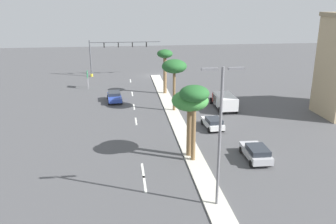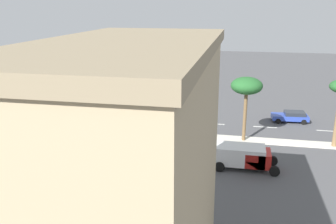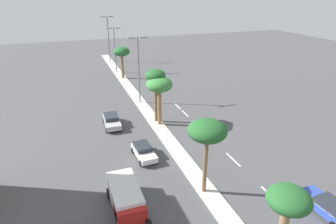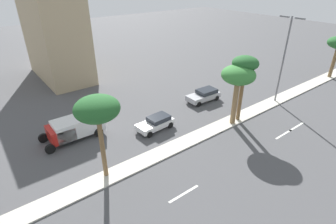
# 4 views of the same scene
# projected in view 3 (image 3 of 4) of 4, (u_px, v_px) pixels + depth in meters

# --- Properties ---
(ground_plane) EXTENTS (160.00, 160.00, 0.00)m
(ground_plane) POSITION_uv_depth(u_px,v_px,m) (170.00, 142.00, 34.03)
(ground_plane) COLOR #4C4C4F
(median_curb) EXTENTS (1.80, 84.56, 0.12)m
(median_curb) POSITION_uv_depth(u_px,v_px,m) (148.00, 112.00, 42.13)
(median_curb) COLOR beige
(median_curb) RESTS_ON ground
(lane_stripe_front) EXTENTS (0.20, 2.80, 0.01)m
(lane_stripe_front) POSITION_uv_depth(u_px,v_px,m) (271.00, 196.00, 25.13)
(lane_stripe_front) COLOR silver
(lane_stripe_front) RESTS_ON ground
(lane_stripe_leading) EXTENTS (0.20, 2.80, 0.01)m
(lane_stripe_leading) POSITION_uv_depth(u_px,v_px,m) (233.00, 159.00, 30.52)
(lane_stripe_leading) COLOR silver
(lane_stripe_leading) RESTS_ON ground
(lane_stripe_inboard) EXTENTS (0.20, 2.80, 0.01)m
(lane_stripe_inboard) POSITION_uv_depth(u_px,v_px,m) (184.00, 113.00, 42.06)
(lane_stripe_inboard) COLOR silver
(lane_stripe_inboard) RESTS_ON ground
(lane_stripe_far) EXTENTS (0.20, 2.80, 0.01)m
(lane_stripe_far) POSITION_uv_depth(u_px,v_px,m) (178.00, 107.00, 44.21)
(lane_stripe_far) COLOR silver
(lane_stripe_far) RESTS_ON ground
(palm_tree_left) EXTENTS (2.42, 2.42, 6.95)m
(palm_tree_left) POSITION_uv_depth(u_px,v_px,m) (287.00, 208.00, 15.45)
(palm_tree_left) COLOR olive
(palm_tree_left) RESTS_ON median_curb
(palm_tree_near) EXTENTS (3.28, 3.28, 6.89)m
(palm_tree_near) POSITION_uv_depth(u_px,v_px,m) (207.00, 132.00, 23.32)
(palm_tree_near) COLOR brown
(palm_tree_near) RESTS_ON median_curb
(palm_tree_trailing) EXTENTS (3.42, 3.42, 6.40)m
(palm_tree_trailing) POSITION_uv_depth(u_px,v_px,m) (159.00, 86.00, 36.35)
(palm_tree_trailing) COLOR olive
(palm_tree_trailing) RESTS_ON median_curb
(palm_tree_inboard) EXTENTS (2.68, 2.68, 7.14)m
(palm_tree_inboard) POSITION_uv_depth(u_px,v_px,m) (155.00, 77.00, 36.91)
(palm_tree_inboard) COLOR brown
(palm_tree_inboard) RESTS_ON median_curb
(palm_tree_right) EXTENTS (3.28, 3.28, 6.19)m
(palm_tree_right) POSITION_uv_depth(u_px,v_px,m) (122.00, 53.00, 56.37)
(palm_tree_right) COLOR brown
(palm_tree_right) RESTS_ON median_curb
(street_lamp_trailing) EXTENTS (2.90, 0.24, 10.20)m
(street_lamp_trailing) POSITION_uv_depth(u_px,v_px,m) (139.00, 65.00, 43.49)
(street_lamp_trailing) COLOR slate
(street_lamp_trailing) RESTS_ON median_curb
(street_lamp_far) EXTENTS (2.90, 0.24, 9.31)m
(street_lamp_far) POSITION_uv_depth(u_px,v_px,m) (115.00, 46.00, 60.56)
(street_lamp_far) COLOR slate
(street_lamp_far) RESTS_ON median_curb
(street_lamp_outboard) EXTENTS (2.90, 0.24, 10.73)m
(street_lamp_outboard) POSITION_uv_depth(u_px,v_px,m) (108.00, 36.00, 69.57)
(street_lamp_outboard) COLOR #515459
(street_lamp_outboard) RESTS_ON median_curb
(sedan_blue_leading) EXTENTS (2.32, 4.52, 1.35)m
(sedan_blue_leading) POSITION_uv_depth(u_px,v_px,m) (327.00, 206.00, 22.92)
(sedan_blue_leading) COLOR #2D47AD
(sedan_blue_leading) RESTS_ON ground
(sedan_white_trailing) EXTENTS (2.09, 4.08, 1.35)m
(sedan_white_trailing) POSITION_uv_depth(u_px,v_px,m) (144.00, 151.00, 30.70)
(sedan_white_trailing) COLOR silver
(sedan_white_trailing) RESTS_ON ground
(sedan_silver_center) EXTENTS (2.13, 4.44, 1.45)m
(sedan_silver_center) POSITION_uv_depth(u_px,v_px,m) (112.00, 121.00, 37.72)
(sedan_silver_center) COLOR #B2B2B7
(sedan_silver_center) RESTS_ON ground
(box_truck) EXTENTS (2.53, 5.97, 2.09)m
(box_truck) POSITION_uv_depth(u_px,v_px,m) (126.00, 198.00, 23.07)
(box_truck) COLOR #B21E19
(box_truck) RESTS_ON ground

